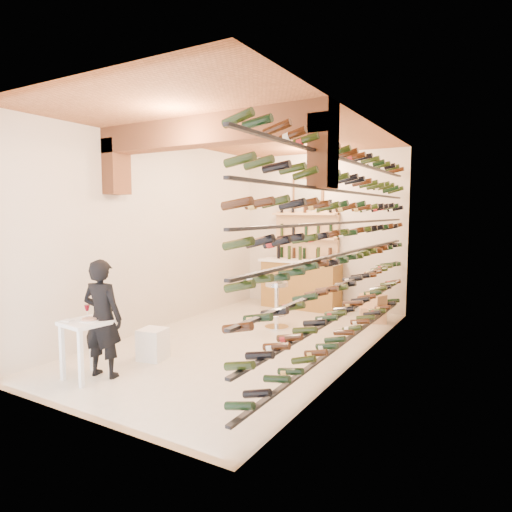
{
  "coord_description": "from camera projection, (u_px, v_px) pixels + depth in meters",
  "views": [
    {
      "loc": [
        3.53,
        -5.71,
        1.98
      ],
      "look_at": [
        0.0,
        0.3,
        1.3
      ],
      "focal_mm": 31.28,
      "sensor_mm": 36.0,
      "label": 1
    }
  ],
  "objects": [
    {
      "name": "ground",
      "position": [
        246.0,
        341.0,
        6.87
      ],
      "size": [
        6.0,
        6.0,
        0.0
      ],
      "primitive_type": "plane",
      "color": "beige",
      "rests_on": "ground"
    },
    {
      "name": "room_shell",
      "position": [
        236.0,
        194.0,
        6.43
      ],
      "size": [
        3.52,
        6.02,
        3.21
      ],
      "color": "beige",
      "rests_on": "ground"
    },
    {
      "name": "wine_rack",
      "position": [
        343.0,
        245.0,
        5.95
      ],
      "size": [
        0.32,
        5.7,
        2.56
      ],
      "color": "black",
      "rests_on": "ground"
    },
    {
      "name": "back_counter",
      "position": [
        301.0,
        283.0,
        9.24
      ],
      "size": [
        1.7,
        0.62,
        1.29
      ],
      "color": "olive",
      "rests_on": "ground"
    },
    {
      "name": "back_shelving",
      "position": [
        306.0,
        251.0,
        9.39
      ],
      "size": [
        1.4,
        0.31,
        2.73
      ],
      "color": "tan",
      "rests_on": "ground"
    },
    {
      "name": "tasting_table",
      "position": [
        86.0,
        331.0,
        5.28
      ],
      "size": [
        0.54,
        0.54,
        0.86
      ],
      "rotation": [
        0.0,
        0.0,
        -0.12
      ],
      "color": "white",
      "rests_on": "ground"
    },
    {
      "name": "white_stool",
      "position": [
        153.0,
        344.0,
        6.02
      ],
      "size": [
        0.39,
        0.39,
        0.42
      ],
      "primitive_type": "cube",
      "rotation": [
        0.0,
        0.0,
        0.18
      ],
      "color": "white",
      "rests_on": "ground"
    },
    {
      "name": "person",
      "position": [
        102.0,
        318.0,
        5.35
      ],
      "size": [
        0.58,
        0.44,
        1.43
      ],
      "primitive_type": "imported",
      "rotation": [
        0.0,
        0.0,
        3.33
      ],
      "color": "black",
      "rests_on": "ground"
    },
    {
      "name": "chrome_barstool",
      "position": [
        277.0,
        301.0,
        7.62
      ],
      "size": [
        0.42,
        0.42,
        0.8
      ],
      "rotation": [
        0.0,
        0.0,
        -0.09
      ],
      "color": "silver",
      "rests_on": "ground"
    },
    {
      "name": "crate_lower",
      "position": [
        373.0,
        315.0,
        8.07
      ],
      "size": [
        0.54,
        0.46,
        0.27
      ],
      "primitive_type": "cube",
      "rotation": [
        0.0,
        0.0,
        0.36
      ],
      "color": "tan",
      "rests_on": "ground"
    },
    {
      "name": "crate_upper",
      "position": [
        373.0,
        301.0,
        8.05
      ],
      "size": [
        0.49,
        0.42,
        0.24
      ],
      "primitive_type": "cube",
      "rotation": [
        0.0,
        0.0,
        -0.4
      ],
      "color": "tan",
      "rests_on": "crate_lower"
    }
  ]
}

